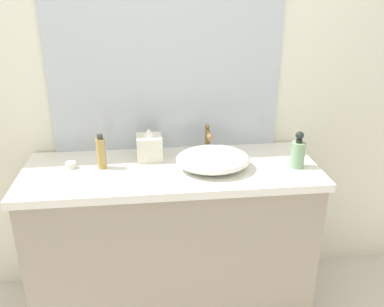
% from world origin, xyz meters
% --- Properties ---
extents(bathroom_wall_rear, '(6.00, 0.06, 2.60)m').
position_xyz_m(bathroom_wall_rear, '(0.00, 0.73, 1.30)').
color(bathroom_wall_rear, silver).
rests_on(bathroom_wall_rear, ground).
extents(vanity_counter, '(1.50, 0.57, 0.88)m').
position_xyz_m(vanity_counter, '(0.06, 0.41, 0.44)').
color(vanity_counter, gray).
rests_on(vanity_counter, ground).
extents(wall_mirror_panel, '(1.25, 0.01, 1.12)m').
position_xyz_m(wall_mirror_panel, '(0.06, 0.69, 1.43)').
color(wall_mirror_panel, '#B2BCC6').
rests_on(wall_mirror_panel, vanity_counter).
extents(sink_basin, '(0.37, 0.32, 0.10)m').
position_xyz_m(sink_basin, '(0.27, 0.37, 0.93)').
color(sink_basin, white).
rests_on(sink_basin, vanity_counter).
extents(faucet, '(0.03, 0.14, 0.17)m').
position_xyz_m(faucet, '(0.27, 0.54, 0.97)').
color(faucet, olive).
rests_on(faucet, vanity_counter).
extents(soap_dispenser, '(0.07, 0.07, 0.19)m').
position_xyz_m(soap_dispenser, '(0.70, 0.34, 0.95)').
color(soap_dispenser, gray).
rests_on(soap_dispenser, vanity_counter).
extents(lotion_bottle, '(0.05, 0.05, 0.18)m').
position_xyz_m(lotion_bottle, '(-0.29, 0.44, 0.96)').
color(lotion_bottle, '#A68645').
rests_on(lotion_bottle, vanity_counter).
extents(tissue_box, '(0.14, 0.14, 0.17)m').
position_xyz_m(tissue_box, '(-0.05, 0.53, 0.95)').
color(tissue_box, beige).
rests_on(tissue_box, vanity_counter).
extents(candle_jar, '(0.05, 0.05, 0.03)m').
position_xyz_m(candle_jar, '(-0.45, 0.46, 0.89)').
color(candle_jar, silver).
rests_on(candle_jar, vanity_counter).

